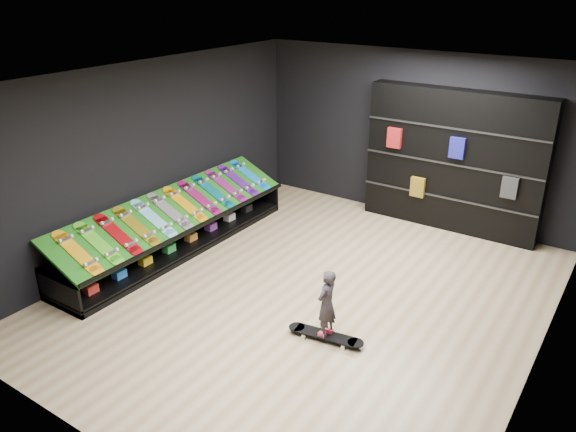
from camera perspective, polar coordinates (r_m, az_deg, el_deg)
The scene contains 23 objects.
floor at distance 8.05m, azimuth 2.18°, elevation -7.81°, with size 6.00×7.00×0.01m, color tan.
ceiling at distance 6.99m, azimuth 2.57°, elevation 13.74°, with size 6.00×7.00×0.01m, color white.
wall_back at distance 10.40m, azimuth 12.63°, elevation 7.93°, with size 6.00×0.02×3.00m, color black.
wall_front at distance 5.06m, azimuth -19.25°, elevation -9.88°, with size 6.00×0.02×3.00m, color black.
wall_left at distance 9.23m, azimuth -13.79°, elevation 5.88°, with size 0.02×7.00×3.00m, color black.
wall_right at distance 6.49m, azimuth 25.56°, elevation -3.34°, with size 0.02×7.00×3.00m, color black.
display_rack at distance 9.36m, azimuth -11.18°, elevation -1.85°, with size 0.90×4.50×0.50m, color black, non-canonical shape.
turf_ramp at distance 9.14m, azimuth -11.18°, elevation 0.69°, with size 1.00×4.50×0.04m, color #14590E.
back_shelving at distance 10.06m, azimuth 16.45°, elevation 5.36°, with size 3.05×0.36×2.44m, color black.
floor_skateboard at distance 7.10m, azimuth 3.83°, elevation -12.20°, with size 0.98×0.22×0.09m, color black, non-canonical shape.
child at distance 6.93m, azimuth 3.90°, elevation -10.09°, with size 0.20×0.14×0.53m, color black.
display_board_0 at distance 8.03m, azimuth -20.60°, elevation -3.52°, with size 0.98×0.22×0.09m, color orange, non-canonical shape.
display_board_1 at distance 8.21m, azimuth -18.69°, elevation -2.65°, with size 0.98×0.22×0.09m, color green, non-canonical shape.
display_board_2 at distance 8.40m, azimuth -16.87°, elevation -1.81°, with size 0.98×0.22×0.09m, color red, non-canonical shape.
display_board_3 at distance 8.59m, azimuth -15.13°, elevation -1.01°, with size 0.98×0.22×0.09m, color yellow, non-canonical shape.
display_board_4 at distance 8.80m, azimuth -13.48°, elevation -0.25°, with size 0.98×0.22×0.09m, color #0CB2E5, non-canonical shape.
display_board_5 at distance 9.02m, azimuth -11.90°, elevation 0.48°, with size 0.98×0.22×0.09m, color black, non-canonical shape.
display_board_6 at distance 9.24m, azimuth -10.39°, elevation 1.17°, with size 0.98×0.22×0.09m, color yellow, non-canonical shape.
display_board_7 at distance 9.47m, azimuth -8.96°, elevation 1.83°, with size 0.98×0.22×0.09m, color #E5198C, non-canonical shape.
display_board_8 at distance 9.71m, azimuth -7.59°, elevation 2.46°, with size 0.98×0.22×0.09m, color #0C8C99, non-canonical shape.
display_board_9 at distance 9.95m, azimuth -6.29°, elevation 3.05°, with size 0.98×0.22×0.09m, color #2626BF, non-canonical shape.
display_board_10 at distance 10.20m, azimuth -5.06°, elevation 3.62°, with size 0.98×0.22×0.09m, color purple, non-canonical shape.
display_board_11 at distance 10.45m, azimuth -3.87°, elevation 4.15°, with size 0.98×0.22×0.09m, color blue, non-canonical shape.
Camera 1 is at (3.58, -5.89, 4.16)m, focal length 35.00 mm.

